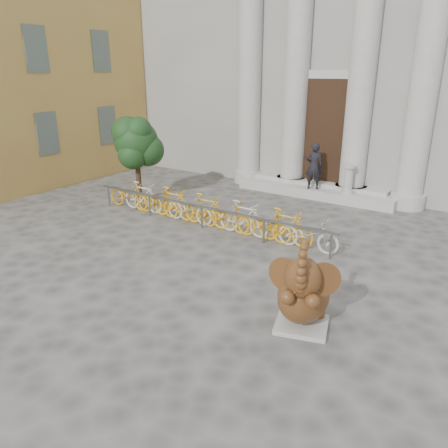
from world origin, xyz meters
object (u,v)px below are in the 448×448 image
Objects in this scene: bike_rack at (207,210)px; tree at (136,143)px; elephant_statue at (303,295)px; pedestrian at (314,166)px.

tree is at bearing 166.77° from bike_rack.
pedestrian is (-3.26, 8.15, 0.51)m from elephant_statue.
tree is (-3.62, 0.85, 1.60)m from bike_rack.
tree is 6.39m from pedestrian.
elephant_statue is at bearing -27.67° from tree.
tree reaches higher than elephant_statue.
bike_rack is at bearing 126.63° from elephant_statue.
bike_rack is 4.05m from tree.
bike_rack is (-4.72, 3.52, -0.19)m from elephant_statue.
elephant_statue reaches higher than bike_rack.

